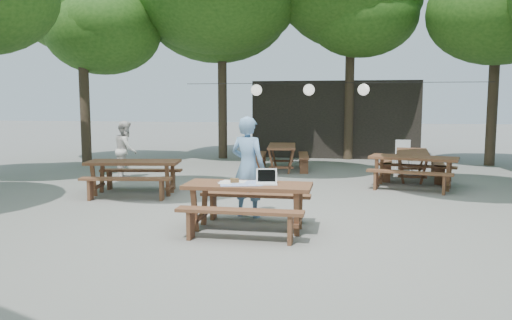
{
  "coord_description": "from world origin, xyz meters",
  "views": [
    {
      "loc": [
        0.94,
        -9.1,
        2.04
      ],
      "look_at": [
        -0.58,
        -0.75,
        1.05
      ],
      "focal_mm": 35.0,
      "sensor_mm": 36.0,
      "label": 1
    }
  ],
  "objects_px": {
    "main_picnic_table": "(248,206)",
    "picnic_table_nw": "(134,177)",
    "second_person": "(126,150)",
    "plastic_chair": "(403,162)",
    "woman": "(248,167)"
  },
  "relations": [
    {
      "from": "main_picnic_table",
      "to": "woman",
      "type": "distance_m",
      "value": 1.09
    },
    {
      "from": "woman",
      "to": "plastic_chair",
      "type": "bearing_deg",
      "value": -97.76
    },
    {
      "from": "picnic_table_nw",
      "to": "woman",
      "type": "bearing_deg",
      "value": -38.74
    },
    {
      "from": "woman",
      "to": "second_person",
      "type": "distance_m",
      "value": 5.64
    },
    {
      "from": "picnic_table_nw",
      "to": "main_picnic_table",
      "type": "bearing_deg",
      "value": -49.23
    },
    {
      "from": "picnic_table_nw",
      "to": "plastic_chair",
      "type": "xyz_separation_m",
      "value": [
        6.29,
        5.17,
        -0.13
      ]
    },
    {
      "from": "main_picnic_table",
      "to": "picnic_table_nw",
      "type": "bearing_deg",
      "value": 140.08
    },
    {
      "from": "picnic_table_nw",
      "to": "second_person",
      "type": "height_order",
      "value": "second_person"
    },
    {
      "from": "picnic_table_nw",
      "to": "second_person",
      "type": "bearing_deg",
      "value": 109.17
    },
    {
      "from": "second_person",
      "to": "plastic_chair",
      "type": "xyz_separation_m",
      "value": [
        7.5,
        2.95,
        -0.51
      ]
    },
    {
      "from": "main_picnic_table",
      "to": "woman",
      "type": "xyz_separation_m",
      "value": [
        -0.19,
        0.95,
        0.51
      ]
    },
    {
      "from": "woman",
      "to": "plastic_chair",
      "type": "height_order",
      "value": "woman"
    },
    {
      "from": "second_person",
      "to": "plastic_chair",
      "type": "distance_m",
      "value": 8.07
    },
    {
      "from": "second_person",
      "to": "woman",
      "type": "bearing_deg",
      "value": -151.14
    },
    {
      "from": "second_person",
      "to": "plastic_chair",
      "type": "bearing_deg",
      "value": -86.47
    }
  ]
}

